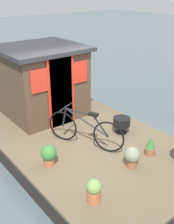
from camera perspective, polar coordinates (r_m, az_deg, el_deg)
ground_plane at (r=6.64m, az=-1.08°, el=-8.77°), size 60.00×60.00×0.00m
houseboat_deck at (r=6.50m, az=-1.10°, el=-6.97°), size 5.53×3.33×0.49m
houseboat_cabin at (r=7.28m, az=-9.12°, el=6.33°), size 1.92×2.04×1.80m
bicycle at (r=5.87m, az=-0.44°, el=-3.64°), size 1.62×0.82×0.83m
potted_plant_geranium at (r=4.56m, az=1.43°, el=-15.83°), size 0.25×0.25×0.42m
potted_plant_sage at (r=5.81m, az=12.91°, el=-6.79°), size 0.21×0.21×0.42m
potted_plant_mint at (r=5.39m, az=-7.83°, el=-8.64°), size 0.31×0.31×0.42m
potted_plant_ivy at (r=5.37m, az=9.28°, el=-8.97°), size 0.31×0.31×0.41m
charcoal_grill at (r=6.47m, az=7.14°, el=-2.10°), size 0.40×0.40×0.39m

